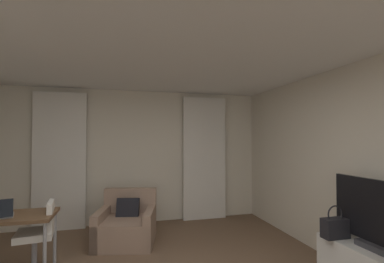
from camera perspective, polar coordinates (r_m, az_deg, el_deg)
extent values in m
cube|color=beige|center=(5.55, -11.53, -5.09)|extent=(5.12, 0.06, 2.60)
cube|color=beige|center=(3.80, 33.96, -6.54)|extent=(0.06, 6.12, 2.60)
cube|color=white|center=(2.71, -7.71, 19.74)|extent=(5.12, 6.12, 0.06)
cube|color=silver|center=(5.53, -25.91, -5.51)|extent=(0.90, 0.06, 2.50)
cube|color=silver|center=(5.67, 2.62, -5.55)|extent=(0.90, 0.06, 2.50)
cube|color=#997A66|center=(4.69, -13.62, -19.50)|extent=(1.03, 1.03, 0.40)
cube|color=#997A66|center=(4.93, -12.74, -13.79)|extent=(0.88, 0.32, 0.40)
cube|color=#997A66|center=(4.61, -8.79, -18.92)|extent=(0.30, 0.87, 0.54)
cube|color=#997A66|center=(4.75, -18.29, -18.34)|extent=(0.30, 0.87, 0.54)
cube|color=black|center=(4.73, -13.28, -15.58)|extent=(0.39, 0.27, 0.37)
cylinder|color=#99999E|center=(4.17, -26.75, -19.42)|extent=(0.04, 0.04, 0.72)
cylinder|color=#99999E|center=(3.72, -28.44, -21.65)|extent=(0.04, 0.04, 0.72)
cylinder|color=gray|center=(4.06, -30.10, -21.75)|extent=(0.06, 0.06, 0.46)
cube|color=silver|center=(3.98, -30.04, -18.11)|extent=(0.45, 0.45, 0.08)
cube|color=silver|center=(3.90, -27.44, -15.27)|extent=(0.11, 0.36, 0.34)
cube|color=#333338|center=(3.54, 34.15, -19.31)|extent=(0.20, 0.36, 0.06)
cube|color=black|center=(3.45, 34.06, -13.69)|extent=(0.04, 1.01, 0.65)
cube|color=black|center=(3.67, 27.75, -17.44)|extent=(0.30, 0.14, 0.22)
torus|color=black|center=(3.63, 27.72, -15.01)|extent=(0.20, 0.02, 0.20)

